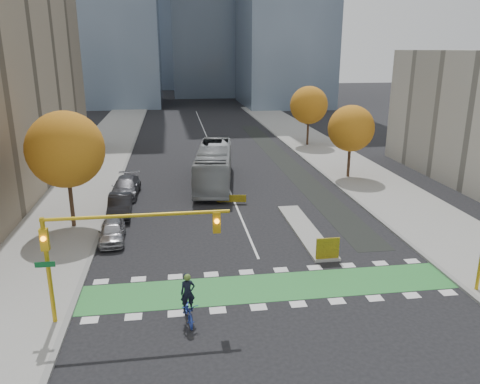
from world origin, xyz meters
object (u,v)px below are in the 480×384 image
object	(u,v)px
bus	(214,165)
parked_car_c	(126,187)
hazard_board	(328,248)
traffic_signal_west	(106,240)
parked_car_a	(112,231)
tree_west	(66,150)
tree_east_far	(309,105)
cyclist	(188,306)
parked_car_b	(120,206)
tree_east_near	(351,128)

from	to	relation	value
bus	parked_car_c	bearing A→B (deg)	-153.92
hazard_board	traffic_signal_west	distance (m)	13.23
parked_car_a	parked_car_c	bearing A→B (deg)	86.72
hazard_board	traffic_signal_west	size ratio (longest dim) A/B	0.16
tree_west	hazard_board	bearing A→B (deg)	-25.99
tree_east_far	cyclist	bearing A→B (deg)	-113.39
tree_east_far	parked_car_c	size ratio (longest dim) A/B	1.43
bus	parked_car_a	distance (m)	14.95
hazard_board	cyclist	size ratio (longest dim) A/B	0.58
hazard_board	parked_car_a	distance (m)	13.89
hazard_board	parked_car_a	world-z (taller)	hazard_board
tree_east_far	parked_car_a	distance (m)	36.32
tree_east_far	cyclist	world-z (taller)	tree_east_far
hazard_board	tree_east_far	xyz separation A→B (m)	(8.50, 33.80, 4.44)
traffic_signal_west	parked_car_c	xyz separation A→B (m)	(-1.07, 19.70, -3.26)
tree_west	parked_car_b	world-z (taller)	tree_west
hazard_board	parked_car_c	bearing A→B (deg)	130.93
parked_car_c	tree_east_far	bearing A→B (deg)	44.12
tree_east_near	parked_car_c	bearing A→B (deg)	-172.38
bus	tree_east_far	bearing A→B (deg)	57.88
tree_east_far	parked_car_a	xyz separation A→B (m)	(-21.50, -28.91, -4.55)
cyclist	bus	bearing A→B (deg)	74.23
parked_car_a	parked_car_c	distance (m)	10.10
tree_west	parked_car_a	bearing A→B (deg)	-44.13
parked_car_c	hazard_board	bearing A→B (deg)	-46.13
tree_west	bus	xyz separation A→B (m)	(10.85, 9.77, -3.83)
tree_east_near	parked_car_c	distance (m)	21.58
parked_car_b	parked_car_c	world-z (taller)	parked_car_c
tree_east_near	cyclist	world-z (taller)	tree_east_near
tree_east_far	bus	size ratio (longest dim) A/B	0.60
tree_west	cyclist	distance (m)	15.90
traffic_signal_west	parked_car_b	size ratio (longest dim) A/B	1.81
hazard_board	bus	size ratio (longest dim) A/B	0.11
tree_west	traffic_signal_west	xyz separation A→B (m)	(4.07, -12.51, -1.58)
bus	hazard_board	bearing A→B (deg)	-65.73
tree_west	cyclist	bearing A→B (deg)	-60.00
parked_car_c	cyclist	bearing A→B (deg)	-74.37
parked_car_b	parked_car_a	bearing A→B (deg)	-92.26
tree_east_far	hazard_board	bearing A→B (deg)	-104.12
tree_east_far	traffic_signal_west	size ratio (longest dim) A/B	0.90
traffic_signal_west	parked_car_a	bearing A→B (deg)	96.36
parked_car_a	cyclist	bearing A→B (deg)	-69.14
tree_east_near	tree_east_far	world-z (taller)	tree_east_far
tree_east_far	cyclist	distance (m)	42.85
parked_car_b	parked_car_c	xyz separation A→B (m)	(0.00, 5.07, 0.00)
tree_east_far	cyclist	xyz separation A→B (m)	(-16.92, -39.12, -4.44)
traffic_signal_west	tree_east_far	bearing A→B (deg)	62.05
tree_east_near	tree_east_far	xyz separation A→B (m)	(0.50, 16.00, 0.38)
traffic_signal_west	parked_car_c	size ratio (longest dim) A/B	1.59
bus	parked_car_c	size ratio (longest dim) A/B	2.39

